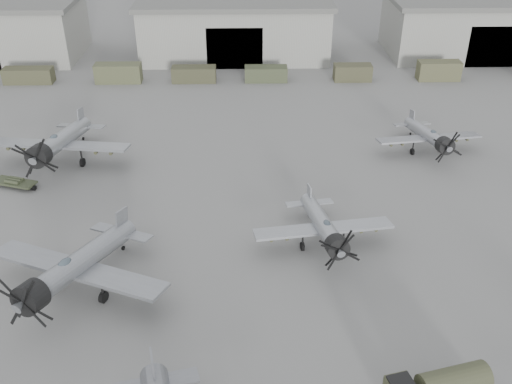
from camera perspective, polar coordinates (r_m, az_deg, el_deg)
ground at (r=38.13m, az=-2.92°, el=-15.87°), size 220.00×220.00×0.00m
hangar_center at (r=91.02m, az=-2.13°, el=16.22°), size 29.00×14.80×8.70m
hangar_right at (r=98.14m, az=21.53°, el=15.28°), size 29.00×14.80×8.70m
support_truck_1 at (r=85.84m, az=-21.79°, el=10.78°), size 6.66×2.20×2.09m
support_truck_2 at (r=82.32m, az=-13.61°, el=11.49°), size 6.29×2.20×2.58m
support_truck_3 at (r=80.86m, az=-6.22°, el=11.64°), size 6.06×2.20×2.10m
support_truck_4 at (r=80.63m, az=1.00°, el=11.74°), size 5.87×2.20×2.03m
support_truck_5 at (r=81.95m, az=9.63°, el=11.70°), size 5.19×2.20×2.22m
support_truck_6 at (r=84.93m, az=17.80°, el=11.50°), size 5.84×2.20×2.61m
aircraft_mid_1 at (r=42.47m, az=-17.84°, el=-7.24°), size 13.68×12.38×5.57m
aircraft_mid_2 at (r=45.61m, az=6.87°, el=-3.55°), size 11.39×10.25×4.52m
aircraft_far_0 at (r=60.54m, az=-19.18°, el=4.65°), size 14.16×12.75×5.63m
aircraft_far_1 at (r=62.52m, az=17.03°, el=5.33°), size 11.16×10.05×4.43m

